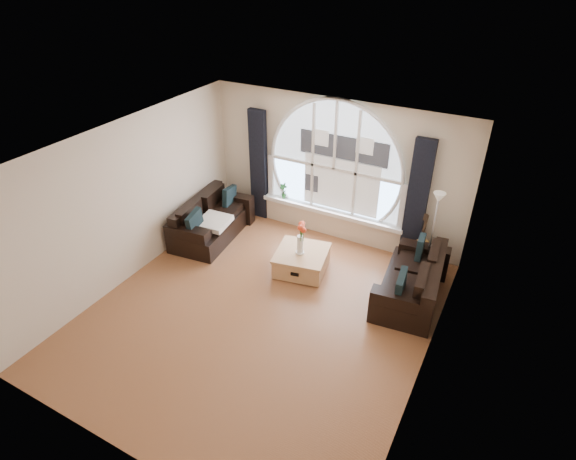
% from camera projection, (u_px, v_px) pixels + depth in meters
% --- Properties ---
extents(ground, '(5.00, 5.50, 0.01)m').
position_uv_depth(ground, '(261.00, 313.00, 7.32)').
color(ground, brown).
rests_on(ground, ground).
extents(ceiling, '(5.00, 5.50, 0.01)m').
position_uv_depth(ceiling, '(254.00, 153.00, 5.89)').
color(ceiling, silver).
rests_on(ceiling, ground).
extents(wall_back, '(5.00, 0.01, 2.70)m').
position_uv_depth(wall_back, '(335.00, 170.00, 8.66)').
color(wall_back, beige).
rests_on(wall_back, ground).
extents(wall_front, '(5.00, 0.01, 2.70)m').
position_uv_depth(wall_front, '(112.00, 377.00, 4.55)').
color(wall_front, beige).
rests_on(wall_front, ground).
extents(wall_left, '(0.01, 5.50, 2.70)m').
position_uv_depth(wall_left, '(128.00, 202.00, 7.61)').
color(wall_left, beige).
rests_on(wall_left, ground).
extents(wall_right, '(0.01, 5.50, 2.70)m').
position_uv_depth(wall_right, '(435.00, 295.00, 5.60)').
color(wall_right, beige).
rests_on(wall_right, ground).
extents(attic_slope, '(0.92, 5.50, 0.72)m').
position_uv_depth(attic_slope, '(423.00, 218.00, 5.19)').
color(attic_slope, silver).
rests_on(attic_slope, ground).
extents(arched_window, '(2.60, 0.06, 2.15)m').
position_uv_depth(arched_window, '(335.00, 157.00, 8.50)').
color(arched_window, silver).
rests_on(arched_window, wall_back).
extents(window_sill, '(2.90, 0.22, 0.08)m').
position_uv_depth(window_sill, '(331.00, 212.00, 9.03)').
color(window_sill, white).
rests_on(window_sill, wall_back).
extents(window_frame, '(2.76, 0.08, 2.15)m').
position_uv_depth(window_frame, '(334.00, 158.00, 8.47)').
color(window_frame, white).
rests_on(window_frame, wall_back).
extents(neighbor_house, '(1.70, 0.02, 1.50)m').
position_uv_depth(neighbor_house, '(342.00, 165.00, 8.49)').
color(neighbor_house, silver).
rests_on(neighbor_house, wall_back).
extents(curtain_left, '(0.35, 0.12, 2.30)m').
position_uv_depth(curtain_left, '(259.00, 166.00, 9.32)').
color(curtain_left, black).
rests_on(curtain_left, ground).
extents(curtain_right, '(0.35, 0.12, 2.30)m').
position_uv_depth(curtain_right, '(417.00, 202.00, 8.04)').
color(curtain_right, black).
rests_on(curtain_right, ground).
extents(sofa_left, '(1.05, 1.80, 0.76)m').
position_uv_depth(sofa_left, '(212.00, 219.00, 9.02)').
color(sofa_left, black).
rests_on(sofa_left, ground).
extents(sofa_right, '(1.02, 1.78, 0.76)m').
position_uv_depth(sofa_right, '(412.00, 278.00, 7.44)').
color(sofa_right, black).
rests_on(sofa_right, ground).
extents(coffee_chest, '(1.03, 1.03, 0.43)m').
position_uv_depth(coffee_chest, '(302.00, 260.00, 8.17)').
color(coffee_chest, tan).
rests_on(coffee_chest, ground).
extents(throw_blanket, '(0.59, 0.59, 0.10)m').
position_uv_depth(throw_blanket, '(214.00, 222.00, 8.73)').
color(throw_blanket, silver).
rests_on(throw_blanket, sofa_left).
extents(vase_flowers, '(0.24, 0.24, 0.70)m').
position_uv_depth(vase_flowers, '(300.00, 234.00, 7.84)').
color(vase_flowers, white).
rests_on(vase_flowers, coffee_chest).
extents(floor_lamp, '(0.24, 0.24, 1.60)m').
position_uv_depth(floor_lamp, '(432.00, 236.00, 7.76)').
color(floor_lamp, '#B2B2B2').
rests_on(floor_lamp, ground).
extents(guitar, '(0.40, 0.31, 1.06)m').
position_uv_depth(guitar, '(423.00, 237.00, 8.22)').
color(guitar, olive).
rests_on(guitar, ground).
extents(potted_plant, '(0.19, 0.14, 0.32)m').
position_uv_depth(potted_plant, '(283.00, 191.00, 9.35)').
color(potted_plant, '#1E6023').
rests_on(potted_plant, window_sill).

